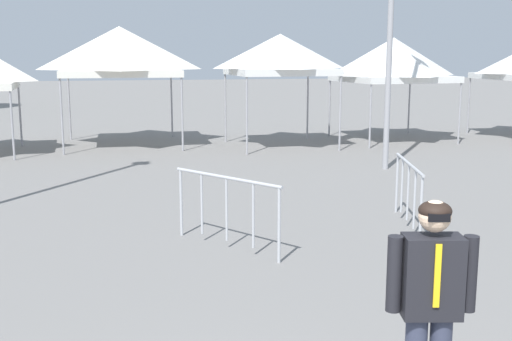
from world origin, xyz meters
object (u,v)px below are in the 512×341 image
(canopy_tent_center, at_px, (393,60))
(crowd_barrier_by_lift, at_px, (408,182))
(person_foreground, at_px, (431,301))
(crowd_barrier_near_person, at_px, (226,198))
(canopy_tent_far_left, at_px, (120,51))
(canopy_tent_far_right, at_px, (280,55))

(canopy_tent_center, height_order, crowd_barrier_by_lift, canopy_tent_center)
(person_foreground, distance_m, crowd_barrier_near_person, 4.93)
(canopy_tent_far_left, height_order, crowd_barrier_near_person, canopy_tent_far_left)
(canopy_tent_far_right, bearing_deg, crowd_barrier_by_lift, -92.27)
(person_foreground, bearing_deg, canopy_tent_far_left, 96.60)
(canopy_tent_far_left, distance_m, crowd_barrier_by_lift, 11.95)
(canopy_tent_far_right, distance_m, canopy_tent_center, 3.99)
(canopy_tent_far_right, bearing_deg, canopy_tent_center, 7.97)
(person_foreground, height_order, crowd_barrier_by_lift, person_foreground)
(canopy_tent_far_right, relative_size, canopy_tent_center, 0.99)
(crowd_barrier_by_lift, bearing_deg, canopy_tent_far_right, 87.73)
(canopy_tent_far_right, height_order, person_foreground, canopy_tent_far_right)
(canopy_tent_far_right, xyz_separation_m, canopy_tent_center, (3.95, 0.55, -0.16))
(canopy_tent_center, bearing_deg, person_foreground, -113.58)
(canopy_tent_far_left, height_order, person_foreground, canopy_tent_far_left)
(canopy_tent_far_left, xyz_separation_m, crowd_barrier_by_lift, (4.34, -10.92, -2.14))
(crowd_barrier_by_lift, bearing_deg, crowd_barrier_near_person, -170.76)
(canopy_tent_far_right, distance_m, person_foreground, 15.36)
(canopy_tent_center, height_order, crowd_barrier_near_person, canopy_tent_center)
(person_foreground, xyz_separation_m, crowd_barrier_by_lift, (2.46, 5.38, -0.28))
(canopy_tent_center, distance_m, crowd_barrier_by_lift, 11.20)
(canopy_tent_far_right, xyz_separation_m, crowd_barrier_by_lift, (-0.38, -9.61, -2.04))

